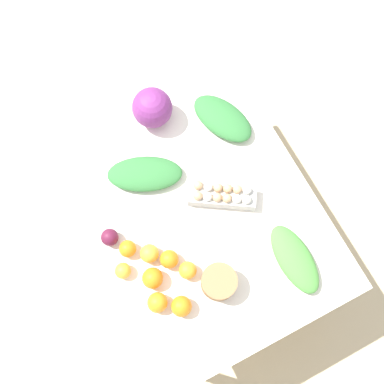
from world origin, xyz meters
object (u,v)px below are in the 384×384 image
at_px(orange_7, 188,270).
at_px(orange_3, 123,271).
at_px(orange_4, 149,253).
at_px(orange_5, 128,249).
at_px(orange_2, 169,259).
at_px(greens_bunch_beet_tops, 295,259).
at_px(orange_6, 181,306).
at_px(greens_bunch_dandelion, 222,118).
at_px(egg_carton, 222,195).
at_px(greens_bunch_chard, 145,174).
at_px(orange_1, 157,302).
at_px(orange_0, 153,278).
at_px(beet_root, 110,237).
at_px(paper_bag, 219,282).
at_px(cabbage_purple, 152,108).

bearing_deg(orange_7, orange_3, 63.41).
xyz_separation_m(orange_4, orange_5, (0.06, 0.07, -0.00)).
bearing_deg(orange_2, greens_bunch_beet_tops, -116.61).
relative_size(orange_5, orange_6, 0.86).
bearing_deg(greens_bunch_dandelion, orange_7, 140.34).
bearing_deg(egg_carton, orange_7, -109.77).
bearing_deg(greens_bunch_chard, orange_7, 177.39).
relative_size(greens_bunch_dandelion, orange_1, 3.80).
bearing_deg(orange_3, orange_0, -130.92).
bearing_deg(orange_6, orange_7, -36.53).
height_order(greens_bunch_dandelion, orange_3, greens_bunch_dandelion).
height_order(orange_4, orange_7, orange_4).
distance_m(orange_1, orange_4, 0.19).
distance_m(orange_1, orange_7, 0.17).
xyz_separation_m(beet_root, orange_5, (-0.07, -0.05, -0.00)).
bearing_deg(greens_bunch_chard, orange_4, 158.27).
xyz_separation_m(orange_0, orange_5, (0.15, 0.04, -0.01)).
bearing_deg(greens_bunch_chard, orange_0, 159.21).
distance_m(greens_bunch_dandelion, orange_2, 0.66).
bearing_deg(orange_5, beet_root, 31.29).
height_order(egg_carton, paper_bag, paper_bag).
xyz_separation_m(greens_bunch_beet_tops, orange_0, (0.18, 0.53, 0.01)).
relative_size(cabbage_purple, orange_6, 2.17).
height_order(orange_1, orange_4, orange_1).
bearing_deg(beet_root, orange_0, -159.30).
relative_size(paper_bag, orange_4, 1.84).
height_order(greens_bunch_chard, orange_2, orange_2).
xyz_separation_m(greens_bunch_beet_tops, orange_1, (0.09, 0.56, 0.01)).
xyz_separation_m(greens_bunch_chard, orange_4, (-0.32, 0.13, 0.01)).
xyz_separation_m(egg_carton, orange_3, (-0.10, 0.49, -0.01)).
bearing_deg(greens_bunch_chard, orange_5, 142.99).
height_order(orange_1, orange_6, orange_6).
relative_size(greens_bunch_dandelion, orange_7, 4.19).
bearing_deg(greens_bunch_chard, paper_bag, -173.02).
bearing_deg(orange_2, orange_0, 112.91).
height_order(greens_bunch_beet_tops, orange_0, orange_0).
xyz_separation_m(orange_2, orange_4, (0.06, 0.06, 0.00)).
bearing_deg(orange_1, orange_7, -70.04).
bearing_deg(beet_root, orange_2, -136.99).
relative_size(cabbage_purple, orange_4, 2.32).
bearing_deg(orange_0, greens_bunch_dandelion, -49.27).
xyz_separation_m(orange_4, orange_6, (-0.24, -0.02, 0.00)).
xyz_separation_m(paper_bag, orange_1, (0.04, 0.24, -0.01)).
bearing_deg(beet_root, orange_7, -139.62).
xyz_separation_m(egg_carton, greens_bunch_chard, (0.23, 0.24, -0.01)).
bearing_deg(orange_3, orange_7, -116.59).
xyz_separation_m(orange_2, orange_5, (0.11, 0.13, -0.00)).
distance_m(beet_root, orange_3, 0.15).
xyz_separation_m(cabbage_purple, greens_bunch_dandelion, (-0.16, -0.26, -0.05)).
bearing_deg(orange_4, orange_5, 50.58).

